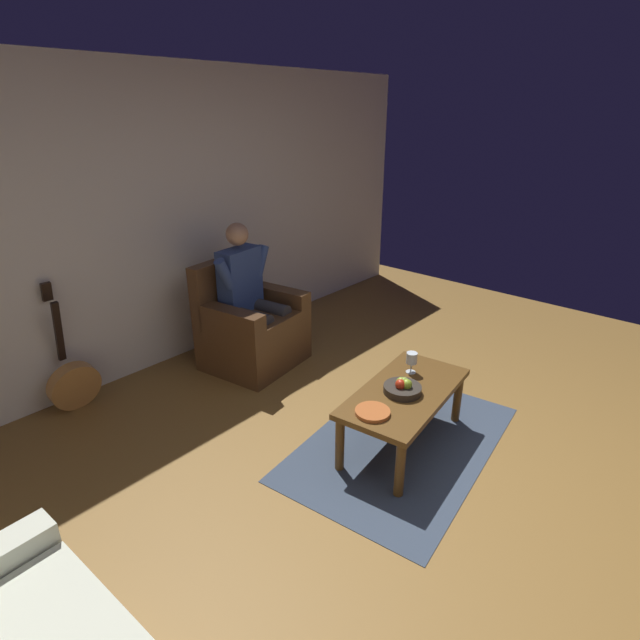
% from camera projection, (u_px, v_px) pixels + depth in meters
% --- Properties ---
extents(ground_plane, '(7.22, 7.22, 0.00)m').
position_uv_depth(ground_plane, '(469.00, 493.00, 3.04)').
color(ground_plane, brown).
extents(wall_back, '(6.42, 0.06, 2.53)m').
position_uv_depth(wall_back, '(170.00, 220.00, 4.33)').
color(wall_back, silver).
rests_on(wall_back, ground).
extents(rug, '(1.87, 1.32, 0.01)m').
position_uv_depth(rug, '(401.00, 442.00, 3.50)').
color(rug, '#374354').
rests_on(rug, ground).
extents(armchair, '(0.88, 0.82, 0.95)m').
position_uv_depth(armchair, '(251.00, 328.00, 4.49)').
color(armchair, '#51341C').
rests_on(armchair, ground).
extents(person_seated, '(0.67, 0.61, 1.28)m').
position_uv_depth(person_seated, '(250.00, 292.00, 4.34)').
color(person_seated, navy).
rests_on(person_seated, ground).
extents(coffee_table, '(1.11, 0.64, 0.43)m').
position_uv_depth(coffee_table, '(405.00, 398.00, 3.36)').
color(coffee_table, brown).
rests_on(coffee_table, ground).
extents(guitar, '(0.38, 0.25, 1.01)m').
position_uv_depth(guitar, '(73.00, 382.00, 3.83)').
color(guitar, '#B3783C').
rests_on(guitar, ground).
extents(wine_glass_near, '(0.08, 0.08, 0.16)m').
position_uv_depth(wine_glass_near, '(412.00, 359.00, 3.52)').
color(wine_glass_near, silver).
rests_on(wine_glass_near, coffee_table).
extents(fruit_bowl, '(0.25, 0.25, 0.11)m').
position_uv_depth(fruit_bowl, '(403.00, 387.00, 3.30)').
color(fruit_bowl, '#2E2821').
rests_on(fruit_bowl, coffee_table).
extents(decorative_dish, '(0.22, 0.22, 0.02)m').
position_uv_depth(decorative_dish, '(373.00, 412.00, 3.08)').
color(decorative_dish, '#BB602D').
rests_on(decorative_dish, coffee_table).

